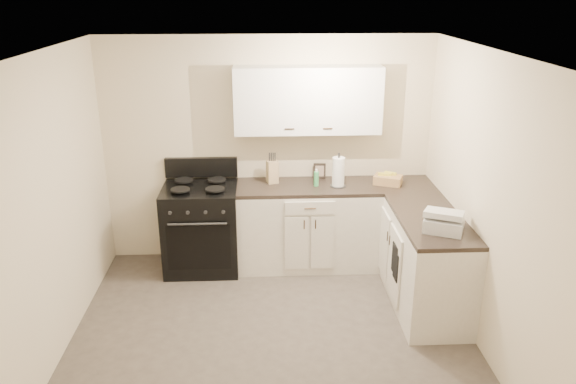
{
  "coord_description": "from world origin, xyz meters",
  "views": [
    {
      "loc": [
        -0.06,
        -4.19,
        2.98
      ],
      "look_at": [
        0.18,
        0.85,
        1.11
      ],
      "focal_mm": 35.0,
      "sensor_mm": 36.0,
      "label": 1
    }
  ],
  "objects_px": {
    "knife_block": "(272,172)",
    "paper_towel": "(338,172)",
    "countertop_grill": "(444,224)",
    "stove": "(202,229)",
    "wicker_basket": "(388,180)"
  },
  "relations": [
    {
      "from": "knife_block",
      "to": "paper_towel",
      "type": "relative_size",
      "value": 0.78
    },
    {
      "from": "paper_towel",
      "to": "wicker_basket",
      "type": "relative_size",
      "value": 1.11
    },
    {
      "from": "countertop_grill",
      "to": "stove",
      "type": "bearing_deg",
      "value": 176.16
    },
    {
      "from": "knife_block",
      "to": "paper_towel",
      "type": "xyz_separation_m",
      "value": [
        0.7,
        -0.15,
        0.03
      ]
    },
    {
      "from": "paper_towel",
      "to": "countertop_grill",
      "type": "bearing_deg",
      "value": -56.63
    },
    {
      "from": "wicker_basket",
      "to": "countertop_grill",
      "type": "bearing_deg",
      "value": -79.35
    },
    {
      "from": "paper_towel",
      "to": "knife_block",
      "type": "bearing_deg",
      "value": 168.17
    },
    {
      "from": "wicker_basket",
      "to": "knife_block",
      "type": "bearing_deg",
      "value": 175.29
    },
    {
      "from": "countertop_grill",
      "to": "paper_towel",
      "type": "bearing_deg",
      "value": 147.45
    },
    {
      "from": "knife_block",
      "to": "paper_towel",
      "type": "height_order",
      "value": "paper_towel"
    },
    {
      "from": "paper_towel",
      "to": "countertop_grill",
      "type": "distance_m",
      "value": 1.43
    },
    {
      "from": "paper_towel",
      "to": "wicker_basket",
      "type": "distance_m",
      "value": 0.56
    },
    {
      "from": "stove",
      "to": "wicker_basket",
      "type": "bearing_deg",
      "value": 0.79
    },
    {
      "from": "wicker_basket",
      "to": "countertop_grill",
      "type": "relative_size",
      "value": 0.88
    },
    {
      "from": "knife_block",
      "to": "countertop_grill",
      "type": "height_order",
      "value": "knife_block"
    }
  ]
}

